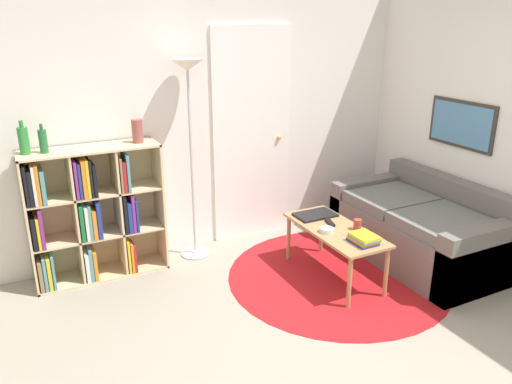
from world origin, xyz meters
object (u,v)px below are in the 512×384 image
Objects in this scene: bottle_middle at (43,141)px; cup at (357,225)px; bookshelf at (89,214)px; bottle_left at (24,140)px; couch at (423,229)px; vase_on_shelf at (137,131)px; laptop at (315,215)px; coffee_table at (335,234)px; floor_lamp at (189,96)px; bowl at (327,230)px.

cup is at bearing -25.17° from bottle_middle.
bottle_left reaches higher than bookshelf.
vase_on_shelf is at bearing 156.37° from couch.
bookshelf reaches higher than couch.
vase_on_shelf is at bearing -0.62° from bookshelf.
couch is (2.79, -1.02, -0.29)m from bookshelf.
laptop is 1.82× the size of vase_on_shelf.
vase_on_shelf is (-1.52, 1.06, 0.74)m from cup.
bookshelf reaches higher than coffee_table.
floor_lamp is 1.16× the size of couch.
floor_lamp reaches higher than bottle_left.
cup is 2.60m from bottle_middle.
floor_lamp is 1.22m from bottle_middle.
laptop is (-0.96, 0.37, 0.19)m from couch.
cup is 2.73m from bottle_left.
bottle_left is (-2.39, 1.09, 0.75)m from cup.
bottle_middle is at bearing -177.95° from bookshelf.
coffee_table is at bearing 17.13° from bowl.
laptop is 1.56× the size of bottle_middle.
bottle_middle reaches higher than laptop.
bottle_middle is 0.73m from vase_on_shelf.
floor_lamp is 6.90× the size of bottle_left.
bottle_left reaches higher than bottle_middle.
vase_on_shelf reaches higher than laptop.
bowl is 2.35m from bottle_middle.
laptop is at bearing 158.90° from couch.
bookshelf is 4.34× the size of bottle_left.
cup is (1.98, -1.07, -0.07)m from bookshelf.
cup is at bearing -34.85° from coffee_table.
floor_lamp reaches higher than coffee_table.
couch is at bearing -18.32° from bottle_middle.
couch reaches higher than bowl.
bookshelf is 0.81m from vase_on_shelf.
laptop is at bearing -19.66° from bookshelf.
bottle_left is at bearing 178.49° from floor_lamp.
bowl is at bearing -30.19° from bookshelf.
bookshelf is 0.79m from bottle_left.
cup reaches higher than coffee_table.
vase_on_shelf reaches higher than bowl.
bottle_left is 0.14m from bottle_middle.
bowl is at bearing -25.54° from bottle_left.
cup is 0.46× the size of vase_on_shelf.
bottle_middle is (-3.06, 1.01, 0.95)m from couch.
floor_lamp is at bearing 133.98° from coffee_table.
bookshelf is at bearing 152.20° from coffee_table.
laptop is 3.09× the size of bowl.
bottle_middle is at bearing -179.63° from vase_on_shelf.
couch is at bearing -18.02° from bottle_left.
cup is at bearing -176.81° from couch.
bowl is at bearing -50.76° from floor_lamp.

